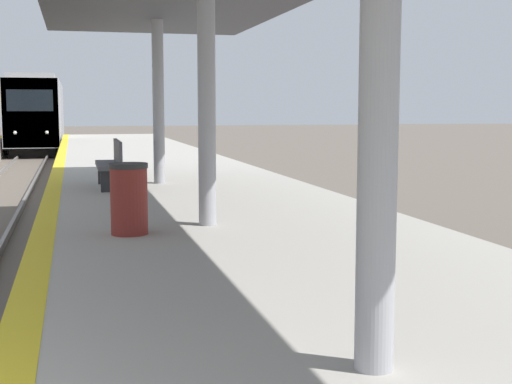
{
  "coord_description": "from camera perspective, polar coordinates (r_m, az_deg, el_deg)",
  "views": [
    {
      "loc": [
        2.05,
        -2.58,
        2.6
      ],
      "look_at": [
        7.39,
        18.25,
        0.04
      ],
      "focal_mm": 50.0,
      "sensor_mm": 36.0,
      "label": 1
    }
  ],
  "objects": [
    {
      "name": "bench",
      "position": [
        14.09,
        -11.47,
        2.34
      ],
      "size": [
        0.44,
        1.8,
        0.92
      ],
      "color": "#4C4C51",
      "rests_on": "platform_right"
    },
    {
      "name": "train",
      "position": [
        46.29,
        -17.01,
        6.0
      ],
      "size": [
        2.78,
        17.8,
        4.35
      ],
      "color": "black",
      "rests_on": "ground"
    },
    {
      "name": "trash_bin",
      "position": [
        8.84,
        -10.12,
        -0.53
      ],
      "size": [
        0.48,
        0.48,
        0.88
      ],
      "color": "maroon",
      "rests_on": "platform_right"
    }
  ]
}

